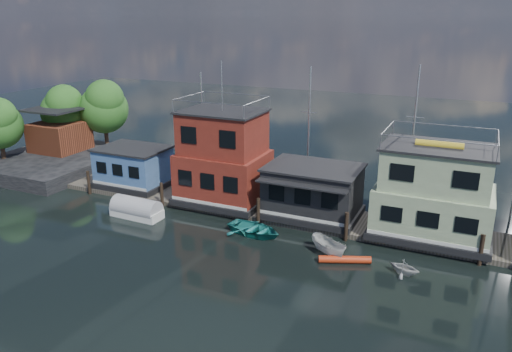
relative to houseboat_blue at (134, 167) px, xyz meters
The scene contains 14 objects.
ground 21.75m from the houseboat_blue, 33.69° to the right, with size 160.00×160.00×0.00m, color black.
dock 18.11m from the houseboat_blue, ahead, with size 48.00×5.00×0.40m, color #595147.
houseboat_blue is the anchor object (origin of this frame).
houseboat_red 9.69m from the houseboat_blue, ahead, with size 7.40×5.90×11.86m.
houseboat_dark 17.50m from the houseboat_blue, ahead, with size 7.40×6.10×4.06m.
houseboat_green 26.53m from the houseboat_blue, ahead, with size 8.40×5.90×7.03m.
pilings 17.92m from the houseboat_blue, ahead, with size 42.28×0.28×2.20m.
background_masts 23.77m from the houseboat_blue, 14.77° to the left, with size 36.40×0.16×12.00m.
shore 13.32m from the houseboat_blue, 163.07° to the left, with size 12.40×15.72×8.24m.
tarp_runabout 7.15m from the houseboat_blue, 51.46° to the right, with size 4.39×1.89×1.75m.
red_kayak 22.77m from the houseboat_blue, 15.82° to the right, with size 0.51×0.51×3.45m, color red.
motorboat 21.37m from the houseboat_blue, 15.32° to the right, with size 1.24×3.30×1.27m, color silver.
dinghy_white 26.45m from the houseboat_blue, 13.39° to the right, with size 1.66×1.92×1.01m, color silver.
dinghy_teal 15.32m from the houseboat_blue, 17.65° to the right, with size 3.10×4.34×0.90m, color teal.
Camera 1 is at (10.78, -23.71, 15.80)m, focal length 35.00 mm.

